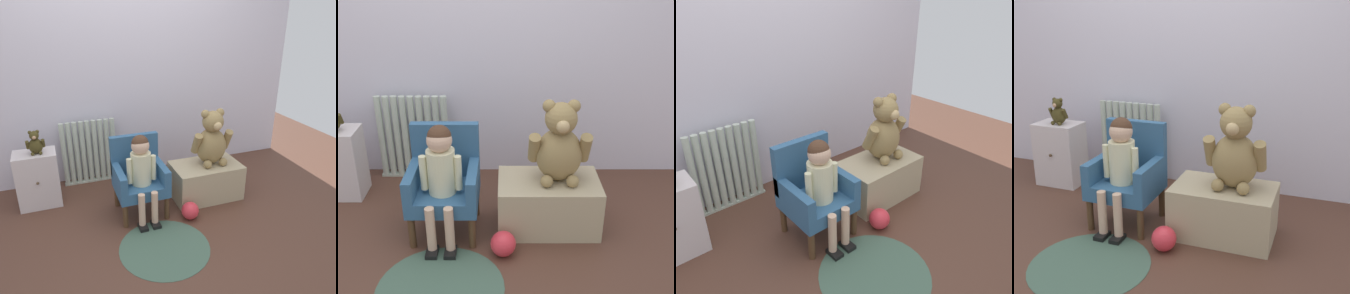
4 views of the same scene
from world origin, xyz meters
TOP-DOWN VIEW (x-y plane):
  - ground_plane at (0.00, 0.00)m, footprint 6.00×6.00m
  - back_wall at (0.00, 1.22)m, footprint 3.80×0.05m
  - radiator at (-0.43, 1.10)m, footprint 0.56×0.05m
  - child_armchair at (-0.10, 0.41)m, footprint 0.43×0.41m
  - child_figure at (-0.10, 0.30)m, footprint 0.25×0.35m
  - low_bench at (0.56, 0.42)m, footprint 0.64×0.40m
  - large_teddy_bear at (0.61, 0.44)m, footprint 0.38×0.27m
  - floor_rug at (-0.07, -0.17)m, footprint 0.70×0.70m
  - toy_ball at (0.27, 0.12)m, footprint 0.15×0.15m

SIDE VIEW (x-z plane):
  - ground_plane at x=0.00m, z-range 0.00..0.00m
  - floor_rug at x=-0.07m, z-range 0.00..0.01m
  - toy_ball at x=0.27m, z-range 0.00..0.15m
  - low_bench at x=0.56m, z-range 0.00..0.34m
  - radiator at x=-0.43m, z-range 0.00..0.67m
  - child_armchair at x=-0.10m, z-range 0.00..0.68m
  - child_figure at x=-0.10m, z-range 0.12..0.86m
  - large_teddy_bear at x=0.61m, z-range 0.31..0.83m
  - back_wall at x=0.00m, z-range 0.00..2.40m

